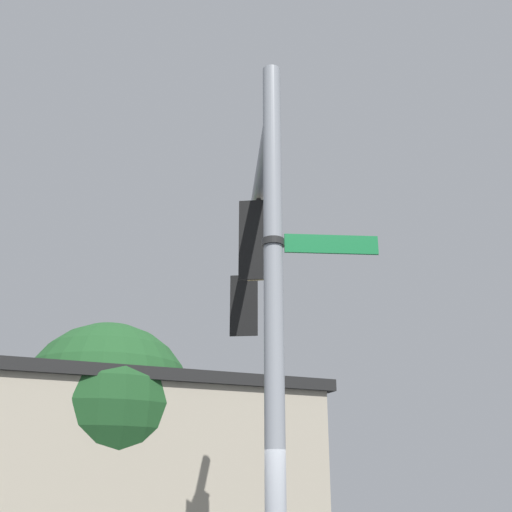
{
  "coord_description": "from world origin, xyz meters",
  "views": [
    {
      "loc": [
        0.6,
        -6.85,
        2.07
      ],
      "look_at": [
        -0.49,
        2.57,
        5.53
      ],
      "focal_mm": 46.08,
      "sensor_mm": 36.0,
      "label": 1
    }
  ],
  "objects": [
    {
      "name": "mast_arm",
      "position": [
        -0.58,
        3.03,
        6.33
      ],
      "size": [
        1.35,
        6.1,
        0.19
      ],
      "primitive_type": "cylinder",
      "rotation": [
        0.0,
        1.57,
        1.76
      ],
      "color": "gray"
    },
    {
      "name": "storefront_building",
      "position": [
        -5.89,
        10.64,
        2.47
      ],
      "size": [
        13.17,
        11.56,
        4.91
      ],
      "color": "#A89E89",
      "rests_on": "ground"
    },
    {
      "name": "tree_by_storefront",
      "position": [
        -5.14,
        9.55,
        4.09
      ],
      "size": [
        4.44,
        4.44,
        6.32
      ],
      "color": "#4C3823",
      "rests_on": "ground"
    },
    {
      "name": "signal_pole",
      "position": [
        0.0,
        0.0,
        3.53
      ],
      "size": [
        0.22,
        0.22,
        7.05
      ],
      "primitive_type": "cylinder",
      "color": "gray",
      "rests_on": "ground"
    },
    {
      "name": "traffic_light_nearest_pole",
      "position": [
        -0.39,
        2.05,
        5.54
      ],
      "size": [
        0.54,
        0.49,
        1.31
      ],
      "color": "black"
    },
    {
      "name": "traffic_light_mid_inner",
      "position": [
        -1.04,
        5.49,
        5.54
      ],
      "size": [
        0.54,
        0.49,
        1.31
      ],
      "color": "black"
    },
    {
      "name": "street_name_sign",
      "position": [
        0.38,
        0.07,
        4.74
      ],
      "size": [
        1.31,
        0.37,
        0.22
      ],
      "color": "#147238"
    }
  ]
}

